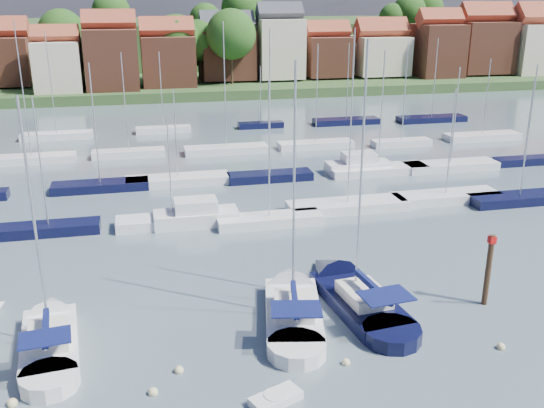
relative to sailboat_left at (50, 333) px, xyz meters
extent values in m
plane|color=#4E606A|center=(15.10, 36.12, -0.36)|extent=(260.00, 260.00, 0.00)
cube|color=silver|center=(0.13, -1.24, -0.11)|extent=(3.59, 7.20, 1.20)
cone|color=silver|center=(-0.32, 3.07, -0.11)|extent=(3.22, 3.65, 2.89)
cylinder|color=silver|center=(0.49, -4.69, -0.11)|extent=(3.17, 3.17, 1.20)
cube|color=silver|center=(0.18, -1.72, 0.84)|extent=(2.31, 3.08, 0.70)
cylinder|color=#B2B2B7|center=(0.08, -0.76, 6.92)|extent=(0.14, 0.14, 12.85)
cylinder|color=#B2B2B7|center=(0.28, -2.68, 1.69)|extent=(0.50, 3.84, 0.10)
cube|color=#0E1548|center=(0.28, -2.68, 1.84)|extent=(0.68, 3.67, 0.35)
cube|color=#0E1548|center=(0.41, -3.92, 1.99)|extent=(2.62, 1.98, 0.08)
cube|color=silver|center=(13.72, -0.93, -0.11)|extent=(4.66, 8.13, 1.20)
cone|color=silver|center=(14.69, 3.75, -0.11)|extent=(3.87, 4.28, 3.18)
cylinder|color=silver|center=(12.96, -4.67, -0.11)|extent=(3.76, 3.76, 1.20)
cube|color=silver|center=(13.62, -1.45, 0.84)|extent=(2.82, 3.57, 0.70)
cylinder|color=#B2B2B7|center=(13.83, -0.41, 7.57)|extent=(0.14, 0.14, 14.15)
cylinder|color=#B2B2B7|center=(13.40, -2.49, 1.69)|extent=(0.95, 4.18, 0.10)
cube|color=#0E1548|center=(13.40, -2.49, 1.84)|extent=(1.11, 4.01, 0.35)
cube|color=#0E1548|center=(13.13, -3.84, 1.99)|extent=(3.04, 2.42, 0.08)
cube|color=black|center=(18.05, -0.39, -0.11)|extent=(4.17, 8.29, 1.20)
cone|color=black|center=(17.52, 4.57, -0.11)|extent=(3.72, 4.21, 3.32)
cylinder|color=black|center=(18.48, -4.35, -0.11)|extent=(3.66, 3.66, 1.20)
cube|color=silver|center=(18.11, -0.94, 0.84)|extent=(2.67, 3.56, 0.70)
cylinder|color=#B2B2B7|center=(17.99, 0.16, 8.05)|extent=(0.14, 0.14, 15.11)
cylinder|color=#B2B2B7|center=(18.23, -2.04, 1.69)|extent=(0.58, 4.42, 0.10)
cube|color=#0E1548|center=(18.23, -2.04, 1.84)|extent=(0.75, 4.22, 0.35)
cube|color=#0E1548|center=(18.39, -3.47, 1.99)|extent=(3.02, 2.29, 0.08)
cube|color=silver|center=(11.01, -8.21, -0.18)|extent=(2.73, 2.02, 0.49)
cylinder|color=silver|center=(11.01, -8.21, -0.05)|extent=(1.15, 1.15, 0.31)
cylinder|color=#4C331E|center=(25.84, -1.62, 0.82)|extent=(0.36, 0.36, 6.85)
cube|color=red|center=(25.84, -1.62, 3.96)|extent=(0.40, 0.40, 0.44)
sphere|color=beige|center=(-1.08, -5.72, -0.36)|extent=(0.50, 0.50, 0.50)
sphere|color=beige|center=(5.38, -6.31, -0.36)|extent=(0.49, 0.49, 0.49)
sphere|color=beige|center=(6.74, -4.75, -0.36)|extent=(0.48, 0.48, 0.48)
sphere|color=beige|center=(15.27, -5.96, -0.36)|extent=(0.44, 0.44, 0.44)
sphere|color=#D85914|center=(19.13, 3.58, -0.36)|extent=(0.52, 0.52, 0.52)
sphere|color=beige|center=(23.98, -6.40, -0.36)|extent=(0.47, 0.47, 0.47)
sphere|color=#D85914|center=(20.35, -2.42, -0.36)|extent=(0.46, 0.46, 0.46)
cube|color=black|center=(-2.01, 16.66, -0.01)|extent=(8.01, 2.24, 1.00)
cylinder|color=#B2B2B7|center=(-2.01, 16.66, 5.57)|extent=(0.12, 0.12, 10.16)
cube|color=silver|center=(7.83, 16.32, -0.01)|extent=(9.22, 2.58, 1.00)
cylinder|color=#B2B2B7|center=(7.83, 16.32, 4.58)|extent=(0.12, 0.12, 8.18)
cube|color=silver|center=(15.73, 14.73, -0.01)|extent=(8.78, 2.46, 1.00)
cylinder|color=#B2B2B7|center=(15.73, 14.73, 6.02)|extent=(0.12, 0.12, 11.06)
cube|color=silver|center=(23.33, 16.79, -0.01)|extent=(10.79, 3.02, 1.00)
cylinder|color=#B2B2B7|center=(23.33, 16.79, 7.93)|extent=(0.12, 0.12, 14.87)
cube|color=silver|center=(33.08, 17.15, -0.01)|extent=(10.13, 2.84, 1.00)
cylinder|color=#B2B2B7|center=(33.08, 17.15, 5.29)|extent=(0.12, 0.12, 9.59)
cube|color=black|center=(39.52, 15.25, -0.01)|extent=(9.52, 2.67, 1.00)
cylinder|color=#B2B2B7|center=(39.52, 15.25, 6.38)|extent=(0.12, 0.12, 11.77)
cube|color=silver|center=(9.79, 16.12, 0.14)|extent=(7.00, 2.60, 1.40)
cube|color=silver|center=(9.79, 16.12, 1.24)|extent=(3.50, 2.20, 1.30)
cube|color=black|center=(1.55, 27.76, -0.01)|extent=(9.30, 2.60, 1.00)
cylinder|color=#B2B2B7|center=(1.55, 27.76, 6.23)|extent=(0.12, 0.12, 11.48)
cube|color=silver|center=(9.16, 28.13, -0.01)|extent=(10.40, 2.91, 1.00)
cylinder|color=#B2B2B7|center=(9.16, 28.13, 4.88)|extent=(0.12, 0.12, 8.77)
cube|color=black|center=(18.58, 27.40, -0.01)|extent=(8.80, 2.46, 1.00)
cylinder|color=#B2B2B7|center=(18.58, 27.40, 7.66)|extent=(0.12, 0.12, 14.33)
cube|color=silver|center=(30.50, 27.28, -0.01)|extent=(10.73, 3.00, 1.00)
cylinder|color=#B2B2B7|center=(30.50, 27.28, 6.56)|extent=(0.12, 0.12, 12.14)
cube|color=silver|center=(38.92, 27.09, -0.01)|extent=(10.48, 2.93, 1.00)
cylinder|color=#B2B2B7|center=(38.92, 27.09, 5.63)|extent=(0.12, 0.12, 10.28)
cube|color=black|center=(48.04, 27.19, -0.01)|extent=(6.84, 1.91, 1.00)
cylinder|color=#B2B2B7|center=(48.04, 27.19, 4.90)|extent=(0.12, 0.12, 8.82)
cube|color=silver|center=(28.56, 28.12, 0.14)|extent=(7.00, 2.60, 1.40)
cube|color=silver|center=(28.56, 28.12, 1.24)|extent=(3.50, 2.20, 1.30)
cube|color=silver|center=(-6.62, 40.33, -0.01)|extent=(9.71, 2.72, 1.00)
cylinder|color=#B2B2B7|center=(-6.62, 40.33, 7.93)|extent=(0.12, 0.12, 14.88)
cube|color=silver|center=(4.26, 40.63, -0.01)|extent=(8.49, 2.38, 1.00)
cylinder|color=#B2B2B7|center=(4.26, 40.63, 6.15)|extent=(0.12, 0.12, 11.31)
cube|color=silver|center=(15.89, 39.90, -0.01)|extent=(10.16, 2.85, 1.00)
cylinder|color=#B2B2B7|center=(15.89, 39.90, 7.79)|extent=(0.12, 0.12, 14.59)
cube|color=silver|center=(27.27, 40.02, -0.01)|extent=(9.53, 2.67, 1.00)
cylinder|color=#B2B2B7|center=(27.27, 40.02, 6.45)|extent=(0.12, 0.12, 11.91)
cube|color=silver|center=(38.25, 38.63, -0.01)|extent=(7.62, 2.13, 1.00)
cylinder|color=#B2B2B7|center=(38.25, 38.63, 6.56)|extent=(0.12, 0.12, 12.13)
cube|color=silver|center=(50.32, 39.71, -0.01)|extent=(10.17, 2.85, 1.00)
cylinder|color=#B2B2B7|center=(50.32, 39.71, 5.36)|extent=(0.12, 0.12, 9.73)
cube|color=silver|center=(-5.16, 52.68, -0.01)|extent=(9.24, 2.59, 1.00)
cylinder|color=#B2B2B7|center=(-5.16, 52.68, 7.08)|extent=(0.12, 0.12, 13.17)
cube|color=silver|center=(9.02, 53.42, -0.01)|extent=(7.57, 2.12, 1.00)
cylinder|color=#B2B2B7|center=(9.02, 53.42, 5.61)|extent=(0.12, 0.12, 10.24)
cube|color=black|center=(22.98, 53.59, -0.01)|extent=(6.58, 1.84, 1.00)
cylinder|color=#B2B2B7|center=(22.98, 53.59, 4.50)|extent=(0.12, 0.12, 8.01)
cube|color=black|center=(36.04, 53.53, -0.01)|extent=(9.92, 2.78, 1.00)
cylinder|color=#B2B2B7|center=(36.04, 53.53, 5.95)|extent=(0.12, 0.12, 10.92)
cube|color=black|center=(49.38, 52.49, -0.01)|extent=(10.55, 2.95, 1.00)
cylinder|color=#B2B2B7|center=(49.38, 52.49, 6.25)|extent=(0.12, 0.12, 11.51)
cube|color=#385128|center=(15.10, 113.12, -0.06)|extent=(200.00, 70.00, 3.00)
cube|color=#385128|center=(15.10, 138.12, 4.64)|extent=(200.00, 60.00, 14.00)
cube|color=brown|center=(-18.55, 93.91, 6.21)|extent=(10.37, 9.97, 8.73)
cube|color=beige|center=(-7.65, 85.12, 5.72)|extent=(8.09, 8.80, 8.96)
cube|color=brown|center=(-7.65, 85.12, 11.19)|extent=(8.25, 4.00, 4.00)
cube|color=brown|center=(1.75, 86.06, 6.73)|extent=(9.36, 10.17, 10.97)
cube|color=brown|center=(1.75, 86.06, 13.36)|extent=(9.54, 4.63, 4.63)
cube|color=brown|center=(12.05, 87.77, 5.95)|extent=(9.90, 8.56, 9.42)
cube|color=brown|center=(12.05, 87.77, 11.88)|extent=(10.10, 4.90, 4.90)
cube|color=brown|center=(24.19, 92.77, 6.59)|extent=(10.59, 8.93, 9.49)
cube|color=#383A42|center=(24.19, 92.77, 12.63)|extent=(10.80, 5.24, 5.24)
cube|color=beige|center=(34.81, 91.92, 7.67)|extent=(9.01, 8.61, 11.65)
cube|color=#383A42|center=(34.81, 91.92, 14.59)|extent=(9.19, 4.46, 4.46)
cube|color=brown|center=(45.27, 93.12, 5.84)|extent=(9.10, 9.34, 8.00)
cube|color=brown|center=(45.27, 93.12, 10.96)|extent=(9.28, 4.50, 4.50)
cube|color=beige|center=(57.05, 92.71, 5.78)|extent=(10.86, 9.59, 7.88)
cube|color=brown|center=(57.05, 92.71, 11.05)|extent=(11.07, 5.37, 5.37)
cube|color=brown|center=(68.85, 90.04, 6.73)|extent=(9.18, 9.96, 10.97)
cube|color=brown|center=(68.85, 90.04, 13.34)|extent=(9.36, 4.54, 4.54)
cube|color=brown|center=(80.27, 91.33, 7.22)|extent=(11.39, 9.67, 10.76)
cube|color=brown|center=(80.27, 91.33, 14.00)|extent=(11.62, 5.64, 5.64)
cube|color=beige|center=(93.11, 89.46, 6.64)|extent=(12.95, 8.52, 10.80)
cube|color=brown|center=(93.11, 89.46, 13.63)|extent=(13.21, 6.41, 6.41)
cylinder|color=#382619|center=(71.87, 111.63, 8.16)|extent=(0.50, 0.50, 4.47)
sphere|color=#2F5B1C|center=(71.87, 111.63, 14.22)|extent=(8.18, 8.18, 8.18)
cylinder|color=#382619|center=(18.56, 92.05, 3.47)|extent=(0.50, 0.50, 4.46)
sphere|color=#2F5B1C|center=(18.56, 92.05, 9.52)|extent=(8.15, 8.15, 8.15)
cylinder|color=#382619|center=(30.32, 109.80, 8.22)|extent=(0.50, 0.50, 5.15)
sphere|color=#2F5B1C|center=(30.32, 109.80, 15.20)|extent=(9.41, 9.41, 9.41)
cylinder|color=#382619|center=(1.55, 112.43, 8.32)|extent=(0.50, 0.50, 4.56)
sphere|color=#2F5B1C|center=(1.55, 112.43, 14.51)|extent=(8.34, 8.34, 8.34)
cylinder|color=#382619|center=(-8.14, 101.37, 3.82)|extent=(0.50, 0.50, 5.15)
sphere|color=#2F5B1C|center=(-8.14, 101.37, 10.81)|extent=(9.42, 9.42, 9.42)
cylinder|color=#382619|center=(28.85, 100.83, 3.13)|extent=(0.50, 0.50, 3.77)
sphere|color=#2F5B1C|center=(28.85, 100.83, 8.24)|extent=(6.89, 6.89, 6.89)
cylinder|color=#382619|center=(24.14, 87.06, 3.85)|extent=(0.50, 0.50, 5.21)
sphere|color=#2F5B1C|center=(24.14, 87.06, 10.93)|extent=(9.53, 9.53, 9.53)
cylinder|color=#382619|center=(77.03, 97.74, 2.73)|extent=(0.50, 0.50, 2.97)
sphere|color=#2F5B1C|center=(77.03, 97.74, 6.77)|extent=(5.44, 5.44, 5.44)
cylinder|color=#382619|center=(13.95, 89.87, 3.66)|extent=(0.50, 0.50, 4.84)
sphere|color=#2F5B1C|center=(13.95, 89.87, 10.23)|extent=(8.85, 8.85, 8.85)
cylinder|color=#382619|center=(67.78, 111.84, 7.81)|extent=(0.50, 0.50, 3.72)
sphere|color=#2F5B1C|center=(67.78, 111.84, 12.85)|extent=(6.80, 6.80, 6.80)
cylinder|color=#382619|center=(69.15, 90.25, 3.27)|extent=(0.50, 0.50, 4.05)
sphere|color=#2F5B1C|center=(69.15, 90.25, 8.76)|extent=(7.40, 7.40, 7.40)
cylinder|color=#382619|center=(21.93, 109.41, 7.55)|extent=(0.50, 0.50, 3.93)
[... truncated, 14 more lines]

